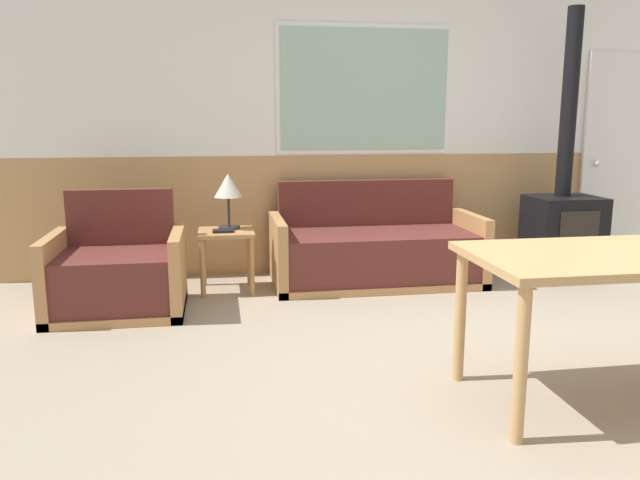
# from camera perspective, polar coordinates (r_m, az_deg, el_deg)

# --- Properties ---
(ground_plane) EXTENTS (16.00, 16.00, 0.00)m
(ground_plane) POSITION_cam_1_polar(r_m,az_deg,el_deg) (3.70, 19.59, -11.74)
(ground_plane) COLOR gray
(wall_back) EXTENTS (7.20, 0.09, 2.70)m
(wall_back) POSITION_cam_1_polar(r_m,az_deg,el_deg) (5.85, 7.68, 10.67)
(wall_back) COLOR tan
(wall_back) RESTS_ON ground_plane
(couch) EXTENTS (1.76, 0.84, 0.85)m
(couch) POSITION_cam_1_polar(r_m,az_deg,el_deg) (5.38, 5.07, -1.10)
(couch) COLOR #B27F4C
(couch) RESTS_ON ground_plane
(armchair) EXTENTS (0.95, 0.78, 0.87)m
(armchair) POSITION_cam_1_polar(r_m,az_deg,el_deg) (4.78, -18.02, -3.11)
(armchair) COLOR #B27F4C
(armchair) RESTS_ON ground_plane
(side_table) EXTENTS (0.45, 0.45, 0.50)m
(side_table) POSITION_cam_1_polar(r_m,az_deg,el_deg) (5.13, -8.56, -0.22)
(side_table) COLOR #B27F4C
(side_table) RESTS_ON ground_plane
(table_lamp) EXTENTS (0.23, 0.23, 0.45)m
(table_lamp) POSITION_cam_1_polar(r_m,az_deg,el_deg) (5.14, -8.40, 4.71)
(table_lamp) COLOR #262628
(table_lamp) RESTS_ON side_table
(book_stack) EXTENTS (0.17, 0.11, 0.02)m
(book_stack) POSITION_cam_1_polar(r_m,az_deg,el_deg) (5.04, -8.86, 0.83)
(book_stack) COLOR black
(book_stack) RESTS_ON side_table
(wood_stove) EXTENTS (0.59, 0.51, 2.32)m
(wood_stove) POSITION_cam_1_polar(r_m,az_deg,el_deg) (5.90, 21.39, 2.20)
(wood_stove) COLOR black
(wood_stove) RESTS_ON ground_plane
(entry_door) EXTENTS (0.89, 0.09, 2.01)m
(entry_door) POSITION_cam_1_polar(r_m,az_deg,el_deg) (6.80, 26.02, 6.67)
(entry_door) COLOR white
(entry_door) RESTS_ON ground_plane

